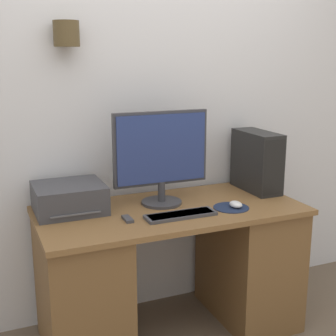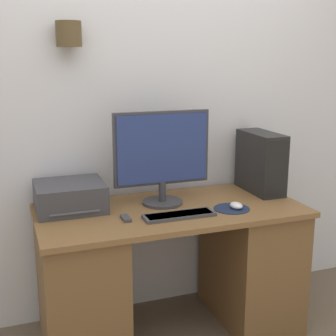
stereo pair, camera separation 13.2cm
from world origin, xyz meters
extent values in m
cube|color=silver|center=(0.00, 0.75, 1.35)|extent=(6.40, 0.05, 2.70)
cylinder|color=#4C3D23|center=(-0.48, 0.66, 1.72)|extent=(0.14, 0.14, 0.14)
cube|color=brown|center=(0.00, 0.35, 0.76)|extent=(1.48, 0.70, 0.03)
cube|color=brown|center=(-0.52, 0.35, 0.37)|extent=(0.41, 0.64, 0.74)
cube|color=brown|center=(0.52, 0.35, 0.37)|extent=(0.41, 0.64, 0.74)
cylinder|color=#333338|center=(-0.02, 0.44, 0.78)|extent=(0.23, 0.23, 0.02)
cylinder|color=#333338|center=(-0.02, 0.44, 0.85)|extent=(0.04, 0.04, 0.12)
cube|color=#333338|center=(-0.02, 0.45, 1.10)|extent=(0.56, 0.03, 0.42)
cube|color=navy|center=(-0.02, 0.44, 1.10)|extent=(0.53, 0.01, 0.39)
cube|color=#3D3D42|center=(-0.01, 0.20, 0.78)|extent=(0.39, 0.12, 0.02)
cube|color=#5B5B60|center=(-0.01, 0.20, 0.79)|extent=(0.36, 0.10, 0.01)
cylinder|color=#19233D|center=(0.31, 0.22, 0.78)|extent=(0.20, 0.20, 0.00)
ellipsoid|color=silver|center=(0.34, 0.21, 0.80)|extent=(0.06, 0.09, 0.04)
cube|color=black|center=(0.64, 0.48, 0.96)|extent=(0.16, 0.37, 0.37)
cube|color=black|center=(0.64, 0.30, 0.96)|extent=(0.14, 0.01, 0.34)
cube|color=#38383D|center=(-0.53, 0.52, 0.85)|extent=(0.37, 0.34, 0.15)
cube|color=#515156|center=(-0.53, 0.42, 0.81)|extent=(0.26, 0.15, 0.01)
cube|color=#38383D|center=(-0.29, 0.25, 0.78)|extent=(0.04, 0.10, 0.02)
camera|label=1|loc=(-0.98, -1.94, 1.61)|focal=50.00mm
camera|label=2|loc=(-0.86, -1.99, 1.61)|focal=50.00mm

